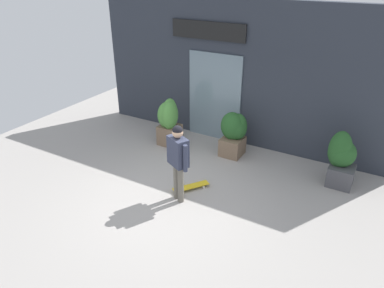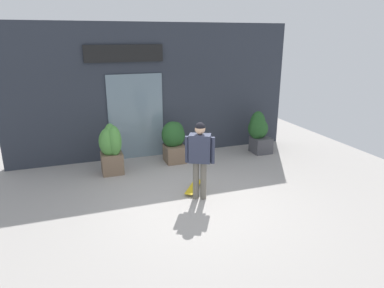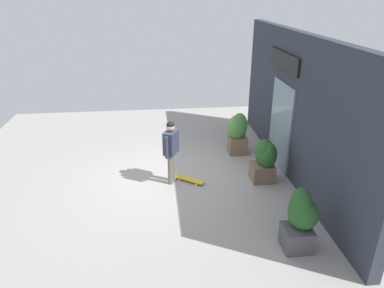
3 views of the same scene
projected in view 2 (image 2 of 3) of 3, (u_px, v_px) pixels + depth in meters
ground_plane at (192, 199)px, 7.41m from camera, size 12.00×12.00×0.00m
building_facade at (154, 92)px, 9.76m from camera, size 8.14×0.31×3.72m
skateboarder at (200, 153)px, 7.15m from camera, size 0.57×0.43×1.69m
skateboard at (194, 187)px, 7.87m from camera, size 0.63×0.78×0.08m
planter_box_left at (111, 146)px, 8.62m from camera, size 0.56×0.62×1.30m
planter_box_right at (259, 132)px, 10.24m from camera, size 0.64×0.65×1.26m
planter_box_mid at (174, 139)px, 9.51m from camera, size 0.66×0.61×1.14m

